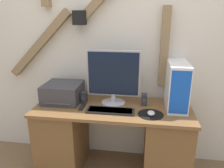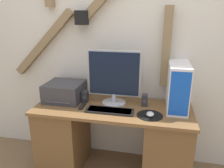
# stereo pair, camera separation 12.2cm
# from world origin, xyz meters

# --- Properties ---
(wall_back) EXTENTS (6.40, 0.20, 2.77)m
(wall_back) POSITION_xyz_m (-0.01, 0.65, 1.36)
(wall_back) COLOR silver
(wall_back) RESTS_ON ground_plane
(desk) EXTENTS (1.53, 0.60, 0.74)m
(desk) POSITION_xyz_m (0.00, 0.30, 0.38)
(desk) COLOR brown
(desk) RESTS_ON ground_plane
(monitor) EXTENTS (0.52, 0.24, 0.54)m
(monitor) POSITION_xyz_m (-0.01, 0.39, 1.02)
(monitor) COLOR #B7B7BC
(monitor) RESTS_ON desk
(keyboard) EXTENTS (0.44, 0.15, 0.02)m
(keyboard) POSITION_xyz_m (-0.01, 0.19, 0.75)
(keyboard) COLOR black
(keyboard) RESTS_ON desk
(mousepad) EXTENTS (0.23, 0.23, 0.00)m
(mousepad) POSITION_xyz_m (0.36, 0.18, 0.74)
(mousepad) COLOR black
(mousepad) RESTS_ON desk
(mouse) EXTENTS (0.07, 0.09, 0.04)m
(mouse) POSITION_xyz_m (0.37, 0.17, 0.76)
(mouse) COLOR silver
(mouse) RESTS_ON mousepad
(computer_tower) EXTENTS (0.19, 0.45, 0.44)m
(computer_tower) POSITION_xyz_m (0.60, 0.41, 0.96)
(computer_tower) COLOR white
(computer_tower) RESTS_ON desk
(printer) EXTENTS (0.37, 0.36, 0.19)m
(printer) POSITION_xyz_m (-0.53, 0.38, 0.83)
(printer) COLOR #38383D
(printer) RESTS_ON desk
(speaker_left) EXTENTS (0.06, 0.07, 0.12)m
(speaker_left) POSITION_xyz_m (-0.31, 0.37, 0.80)
(speaker_left) COLOR #2D2D33
(speaker_left) RESTS_ON desk
(speaker_right) EXTENTS (0.06, 0.07, 0.12)m
(speaker_right) POSITION_xyz_m (0.30, 0.40, 0.80)
(speaker_right) COLOR #2D2D33
(speaker_right) RESTS_ON desk
(remote_control) EXTENTS (0.04, 0.14, 0.02)m
(remote_control) POSITION_xyz_m (-0.29, 0.24, 0.75)
(remote_control) COLOR black
(remote_control) RESTS_ON desk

